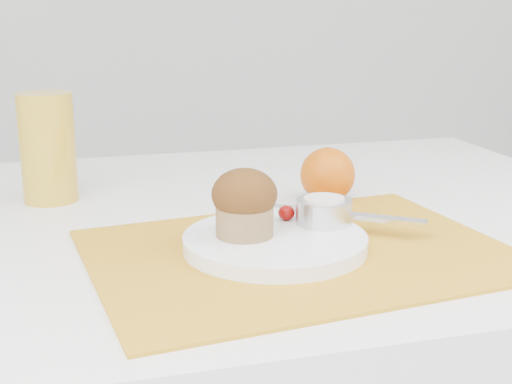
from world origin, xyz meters
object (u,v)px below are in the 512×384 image
object	(u,v)px
muffin	(244,202)
plate	(275,242)
juice_glass	(48,148)
orange	(328,175)

from	to	relation	value
muffin	plate	bearing A→B (deg)	-14.45
plate	juice_glass	distance (m)	0.38
plate	juice_glass	size ratio (longest dim) A/B	1.36
juice_glass	muffin	size ratio (longest dim) A/B	1.99
orange	juice_glass	size ratio (longest dim) A/B	0.50
orange	muffin	size ratio (longest dim) A/B	1.00
orange	juice_glass	world-z (taller)	juice_glass
orange	plate	bearing A→B (deg)	-126.16
muffin	juice_glass	bearing A→B (deg)	126.68
orange	muffin	bearing A→B (deg)	-133.80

